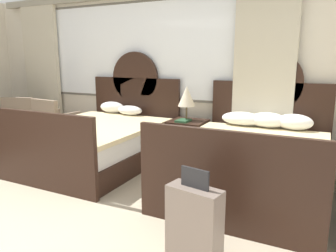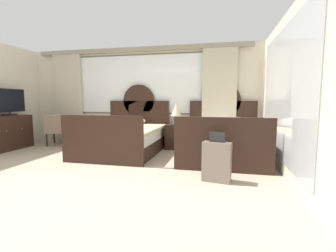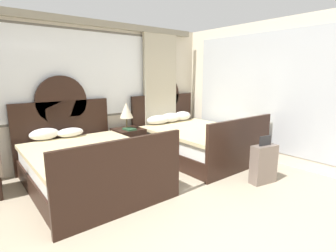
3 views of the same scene
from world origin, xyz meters
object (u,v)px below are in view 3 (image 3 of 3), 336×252
object	(u,v)px
bed_near_window	(87,163)
book_on_nightstand	(130,129)
bed_near_mirror	(194,140)
nightstand_between_beds	(129,144)
table_lamp_on_nightstand	(126,111)
suitcase_on_floor	(264,164)

from	to	relation	value
bed_near_window	book_on_nightstand	xyz separation A→B (m)	(1.12, 0.61, 0.29)
bed_near_mirror	nightstand_between_beds	world-z (taller)	bed_near_mirror
bed_near_window	book_on_nightstand	distance (m)	1.31
bed_near_window	table_lamp_on_nightstand	distance (m)	1.48
bed_near_window	bed_near_mirror	xyz separation A→B (m)	(2.29, 0.02, 0.01)
bed_near_window	nightstand_between_beds	xyz separation A→B (m)	(1.15, 0.72, -0.04)
bed_near_window	suitcase_on_floor	world-z (taller)	bed_near_window
bed_near_mirror	book_on_nightstand	xyz separation A→B (m)	(-1.17, 0.60, 0.28)
nightstand_between_beds	bed_near_mirror	bearing A→B (deg)	-31.56
nightstand_between_beds	table_lamp_on_nightstand	xyz separation A→B (m)	(-0.03, 0.00, 0.68)
bed_near_window	suitcase_on_floor	distance (m)	2.75
bed_near_window	suitcase_on_floor	xyz separation A→B (m)	(2.20, -1.65, -0.04)
bed_near_window	nightstand_between_beds	distance (m)	1.36
bed_near_mirror	table_lamp_on_nightstand	xyz separation A→B (m)	(-1.17, 0.71, 0.63)
suitcase_on_floor	nightstand_between_beds	bearing A→B (deg)	114.00
suitcase_on_floor	bed_near_window	bearing A→B (deg)	143.20
nightstand_between_beds	book_on_nightstand	distance (m)	0.35
book_on_nightstand	table_lamp_on_nightstand	bearing A→B (deg)	88.21
bed_near_window	table_lamp_on_nightstand	bearing A→B (deg)	32.92
table_lamp_on_nightstand	book_on_nightstand	distance (m)	0.37
bed_near_mirror	nightstand_between_beds	xyz separation A→B (m)	(-1.14, 0.70, -0.05)
table_lamp_on_nightstand	book_on_nightstand	world-z (taller)	table_lamp_on_nightstand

